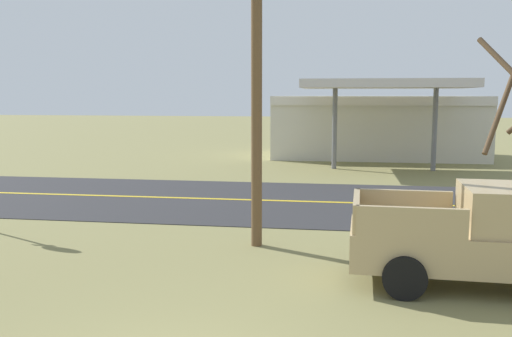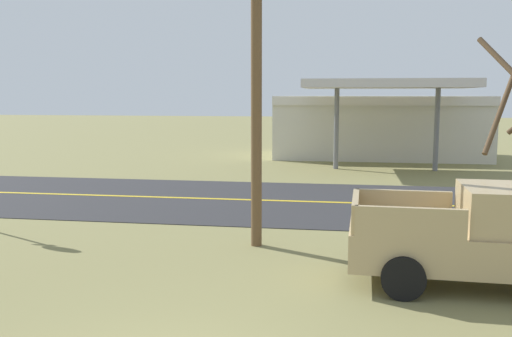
% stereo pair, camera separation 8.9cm
% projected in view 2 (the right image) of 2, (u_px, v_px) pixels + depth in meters
% --- Properties ---
extents(road_asphalt, '(140.00, 8.00, 0.02)m').
position_uv_depth(road_asphalt, '(279.00, 201.00, 19.38)').
color(road_asphalt, '#2B2B2D').
rests_on(road_asphalt, ground).
extents(road_centre_line, '(126.00, 0.20, 0.01)m').
position_uv_depth(road_centre_line, '(279.00, 201.00, 19.38)').
color(road_centre_line, gold).
rests_on(road_centre_line, road_asphalt).
extents(utility_pole, '(1.94, 0.26, 8.76)m').
position_uv_depth(utility_pole, '(256.00, 51.00, 13.09)').
color(utility_pole, brown).
rests_on(utility_pole, ground).
extents(gas_station, '(12.00, 11.50, 4.40)m').
position_uv_depth(gas_station, '(379.00, 124.00, 32.86)').
color(gas_station, beige).
rests_on(gas_station, ground).
extents(pickup_tan_parked_on_lawn, '(5.27, 2.38, 1.96)m').
position_uv_depth(pickup_tan_parked_on_lawn, '(492.00, 238.00, 10.60)').
color(pickup_tan_parked_on_lawn, tan).
rests_on(pickup_tan_parked_on_lawn, ground).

